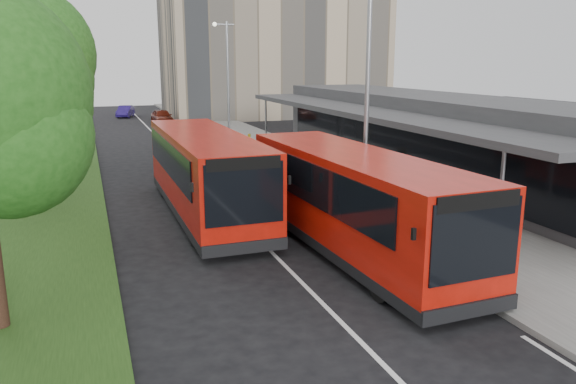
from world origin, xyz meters
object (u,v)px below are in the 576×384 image
Objects in this scene: litter_bin at (318,162)px; bollard at (249,142)px; tree_mid at (25,64)px; tree_far at (46,79)px; car_near at (162,117)px; bus_main at (354,202)px; car_far at (125,111)px; lamp_post_far at (227,75)px; lamp_post_near at (365,88)px; bus_second at (205,174)px.

litter_bin is 7.45m from bollard.
tree_far is (0.00, 12.00, -0.91)m from tree_mid.
tree_mid is 29.28m from car_near.
bus_main is at bearing -91.53° from car_near.
tree_far is 12.53m from bollard.
tree_far is 24.53m from car_far.
tree_mid reaches higher than lamp_post_far.
tree_mid is at bearing -109.94° from car_near.
lamp_post_near is at bearing -67.37° from car_far.
litter_bin is (13.02, 1.52, -4.93)m from tree_mid.
lamp_post_far reaches higher than car_near.
car_near is (-2.58, 14.63, -4.04)m from lamp_post_far.
bus_main is 45.66m from car_far.
car_near is at bearing 94.25° from lamp_post_near.
bus_main is (9.33, -10.05, -3.97)m from tree_mid.
car_far is (5.88, 35.47, -4.93)m from tree_mid.
bus_second reaches higher than bus_main.
lamp_post_far is 12.30m from litter_bin.
car_far is at bearing 97.03° from lamp_post_near.
bollard is at bearing -83.90° from car_near.
bus_second is 39.85m from car_far.
litter_bin is (13.02, -10.48, -4.02)m from tree_far.
tree_far is 17.19m from litter_bin.
tree_mid reaches higher than bollard.
tree_mid is 7.88× the size of bollard.
tree_mid is at bearing 130.68° from bus_main.
tree_far is 17.71m from bus_second.
lamp_post_near is 7.38× the size of bollard.
tree_mid reaches higher than lamp_post_near.
bus_main is 2.69× the size of car_near.
tree_mid is 13.20m from lamp_post_near.
lamp_post_near is at bearing 56.78° from bus_main.
lamp_post_near is at bearing -88.46° from car_near.
lamp_post_far is (0.00, 20.00, 0.00)m from lamp_post_near.
bus_main reaches higher than litter_bin.
bollard is at bearing 102.07° from litter_bin.
bus_main is at bearing -96.47° from bollard.
tree_mid is 14.01m from litter_bin.
lamp_post_near and lamp_post_far have the same top height.
bus_main is at bearing -60.31° from bus_second.
car_far is (-2.67, 7.89, -0.09)m from car_near.
car_far is (-5.58, 26.67, -0.10)m from bollard.
tree_far is 18.20m from car_near.
lamp_post_near is (11.13, -7.05, -0.80)m from tree_mid.
lamp_post_far is at bearing 83.32° from bus_main.
car_near is (-2.58, 34.63, -4.04)m from lamp_post_near.
bus_main reaches higher than bollard.
litter_bin is at bearing -77.93° from bollard.
tree_far is 8.31× the size of litter_bin.
lamp_post_far is 9.33× the size of litter_bin.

